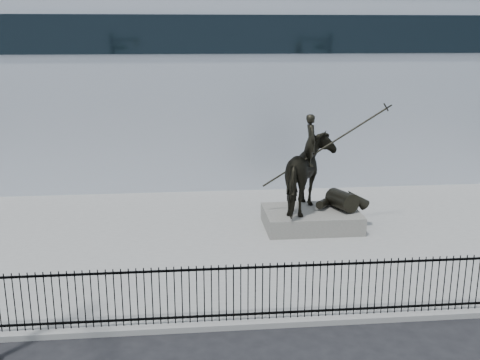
{
  "coord_description": "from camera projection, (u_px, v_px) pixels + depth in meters",
  "views": [
    {
      "loc": [
        -2.54,
        -11.32,
        7.12
      ],
      "look_at": [
        -0.83,
        6.0,
        2.5
      ],
      "focal_mm": 42.0,
      "sensor_mm": 36.0,
      "label": 1
    }
  ],
  "objects": [
    {
      "name": "ground",
      "position": [
        301.0,
        350.0,
        12.96
      ],
      "size": [
        120.0,
        120.0,
        0.0
      ],
      "primitive_type": "plane",
      "color": "black",
      "rests_on": "ground"
    },
    {
      "name": "plaza",
      "position": [
        261.0,
        239.0,
        19.67
      ],
      "size": [
        30.0,
        12.0,
        0.15
      ],
      "primitive_type": "cube",
      "color": "gray",
      "rests_on": "ground"
    },
    {
      "name": "building",
      "position": [
        230.0,
        80.0,
        31.04
      ],
      "size": [
        44.0,
        14.0,
        9.0
      ],
      "primitive_type": "cube",
      "color": "#B5BEC5",
      "rests_on": "ground"
    },
    {
      "name": "picket_fence",
      "position": [
        292.0,
        290.0,
        13.93
      ],
      "size": [
        22.1,
        0.1,
        1.5
      ],
      "color": "black",
      "rests_on": "plaza"
    },
    {
      "name": "statue_plinth",
      "position": [
        311.0,
        219.0,
        20.55
      ],
      "size": [
        3.43,
        2.36,
        0.64
      ],
      "primitive_type": "cube",
      "rotation": [
        0.0,
        0.0,
        0.0
      ],
      "color": "#5A5852",
      "rests_on": "plaza"
    },
    {
      "name": "equestrian_statue",
      "position": [
        315.0,
        175.0,
        20.13
      ],
      "size": [
        4.39,
        2.71,
        3.72
      ],
      "rotation": [
        0.0,
        0.0,
        0.0
      ],
      "color": "black",
      "rests_on": "statue_plinth"
    }
  ]
}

